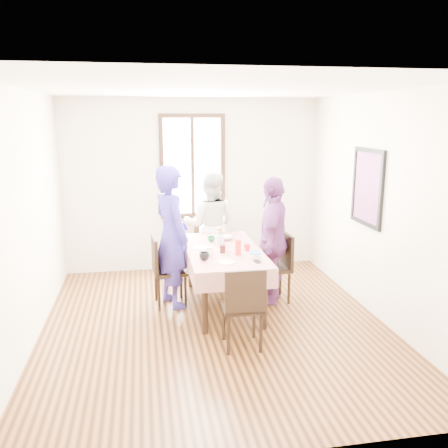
% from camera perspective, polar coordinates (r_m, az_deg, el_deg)
% --- Properties ---
extents(ground, '(4.50, 4.50, 0.00)m').
position_cam_1_polar(ground, '(5.71, -1.11, -12.09)').
color(ground, black).
rests_on(ground, ground).
extents(back_wall, '(4.00, 0.00, 4.00)m').
position_cam_1_polar(back_wall, '(7.48, -3.82, 4.68)').
color(back_wall, beige).
rests_on(back_wall, ground).
extents(right_wall, '(0.00, 4.50, 4.50)m').
position_cam_1_polar(right_wall, '(5.92, 18.34, 1.91)').
color(right_wall, beige).
rests_on(right_wall, ground).
extents(window_frame, '(1.02, 0.06, 1.62)m').
position_cam_1_polar(window_frame, '(7.43, -3.84, 6.95)').
color(window_frame, black).
rests_on(window_frame, back_wall).
extents(window_pane, '(0.90, 0.02, 1.50)m').
position_cam_1_polar(window_pane, '(7.44, -3.84, 6.96)').
color(window_pane, white).
rests_on(window_pane, back_wall).
extents(art_poster, '(0.04, 0.76, 0.96)m').
position_cam_1_polar(art_poster, '(6.14, 16.99, 4.27)').
color(art_poster, red).
rests_on(art_poster, right_wall).
extents(dining_table, '(0.81, 1.67, 0.75)m').
position_cam_1_polar(dining_table, '(6.12, -0.08, -6.53)').
color(dining_table, black).
rests_on(dining_table, ground).
extents(tablecloth, '(0.93, 1.79, 0.01)m').
position_cam_1_polar(tablecloth, '(6.01, -0.08, -3.10)').
color(tablecloth, '#630102').
rests_on(tablecloth, dining_table).
extents(chair_left, '(0.45, 0.45, 0.91)m').
position_cam_1_polar(chair_left, '(6.17, -6.56, -5.67)').
color(chair_left, black).
rests_on(chair_left, ground).
extents(chair_right, '(0.44, 0.44, 0.91)m').
position_cam_1_polar(chair_right, '(6.29, 5.94, -5.30)').
color(chair_right, black).
rests_on(chair_right, ground).
extents(chair_far, '(0.46, 0.46, 0.91)m').
position_cam_1_polar(chair_far, '(7.18, -1.65, -2.94)').
color(chair_far, black).
rests_on(chair_far, ground).
extents(chair_near, '(0.43, 0.43, 0.91)m').
position_cam_1_polar(chair_near, '(5.04, 2.19, -9.91)').
color(chair_near, black).
rests_on(chair_near, ground).
extents(person_left, '(0.66, 0.78, 1.83)m').
position_cam_1_polar(person_left, '(6.04, -6.49, -1.53)').
color(person_left, '#362A95').
rests_on(person_left, ground).
extents(person_far, '(0.91, 0.78, 1.62)m').
position_cam_1_polar(person_far, '(7.07, -1.65, -0.21)').
color(person_far, silver).
rests_on(person_far, ground).
extents(person_right, '(0.75, 1.06, 1.67)m').
position_cam_1_polar(person_right, '(6.18, 5.86, -1.96)').
color(person_right, '#723678').
rests_on(person_right, ground).
extents(mug_black, '(0.14, 0.14, 0.09)m').
position_cam_1_polar(mug_black, '(5.54, -2.41, -3.92)').
color(mug_black, black).
rests_on(mug_black, tablecloth).
extents(mug_flag, '(0.11, 0.11, 0.08)m').
position_cam_1_polar(mug_flag, '(5.92, 2.82, -2.91)').
color(mug_flag, red).
rests_on(mug_flag, tablecloth).
extents(mug_green, '(0.13, 0.13, 0.07)m').
position_cam_1_polar(mug_green, '(6.36, -1.55, -1.81)').
color(mug_green, '#0C7226').
rests_on(mug_green, tablecloth).
extents(serving_bowl, '(0.27, 0.27, 0.05)m').
position_cam_1_polar(serving_bowl, '(6.45, 0.05, -1.69)').
color(serving_bowl, white).
rests_on(serving_bowl, tablecloth).
extents(juice_carton, '(0.06, 0.06, 0.19)m').
position_cam_1_polar(juice_carton, '(5.73, 1.72, -2.85)').
color(juice_carton, red).
rests_on(juice_carton, tablecloth).
extents(butter_tub, '(0.13, 0.13, 0.07)m').
position_cam_1_polar(butter_tub, '(5.60, 3.82, -3.88)').
color(butter_tub, white).
rests_on(butter_tub, tablecloth).
extents(jam_jar, '(0.07, 0.07, 0.10)m').
position_cam_1_polar(jam_jar, '(5.83, -0.17, -3.03)').
color(jam_jar, black).
rests_on(jam_jar, tablecloth).
extents(drinking_glass, '(0.07, 0.07, 0.10)m').
position_cam_1_polar(drinking_glass, '(5.72, -1.75, -3.32)').
color(drinking_glass, silver).
rests_on(drinking_glass, tablecloth).
extents(smartphone, '(0.07, 0.13, 0.01)m').
position_cam_1_polar(smartphone, '(5.50, 4.01, -4.54)').
color(smartphone, black).
rests_on(smartphone, tablecloth).
extents(flower_vase, '(0.08, 0.08, 0.15)m').
position_cam_1_polar(flower_vase, '(6.04, -0.38, -2.20)').
color(flower_vase, silver).
rests_on(flower_vase, tablecloth).
extents(plate_left, '(0.20, 0.20, 0.01)m').
position_cam_1_polar(plate_left, '(6.05, -2.79, -2.89)').
color(plate_left, white).
rests_on(plate_left, tablecloth).
extents(plate_far, '(0.20, 0.20, 0.01)m').
position_cam_1_polar(plate_far, '(6.65, -1.07, -1.44)').
color(plate_far, white).
rests_on(plate_far, tablecloth).
extents(plate_near, '(0.20, 0.20, 0.01)m').
position_cam_1_polar(plate_near, '(5.45, 0.24, -4.65)').
color(plate_near, white).
rests_on(plate_near, tablecloth).
extents(butter_lid, '(0.12, 0.12, 0.01)m').
position_cam_1_polar(butter_lid, '(5.59, 3.82, -3.50)').
color(butter_lid, blue).
rests_on(butter_lid, butter_tub).
extents(flower_bunch, '(0.09, 0.09, 0.10)m').
position_cam_1_polar(flower_bunch, '(6.01, -0.38, -1.02)').
color(flower_bunch, yellow).
rests_on(flower_bunch, flower_vase).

